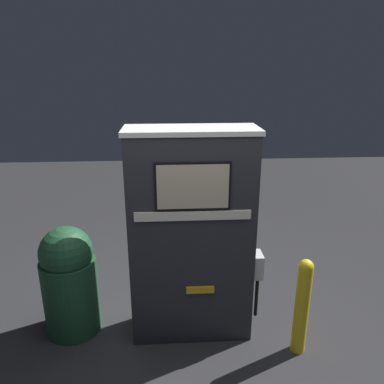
# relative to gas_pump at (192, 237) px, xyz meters

# --- Properties ---
(ground_plane) EXTENTS (14.00, 14.00, 0.00)m
(ground_plane) POSITION_rel_gas_pump_xyz_m (-0.00, -0.20, -0.98)
(ground_plane) COLOR #2D2D30
(gas_pump) EXTENTS (1.18, 0.44, 1.95)m
(gas_pump) POSITION_rel_gas_pump_xyz_m (0.00, 0.00, 0.00)
(gas_pump) COLOR #28282D
(gas_pump) RESTS_ON ground_plane
(safety_bollard) EXTENTS (0.12, 0.12, 0.91)m
(safety_bollard) POSITION_rel_gas_pump_xyz_m (0.93, -0.35, -0.50)
(safety_bollard) COLOR yellow
(safety_bollard) RESTS_ON ground_plane
(trash_bin) EXTENTS (0.51, 0.51, 1.06)m
(trash_bin) POSITION_rel_gas_pump_xyz_m (-1.13, 0.08, -0.44)
(trash_bin) COLOR #1E4C2D
(trash_bin) RESTS_ON ground_plane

